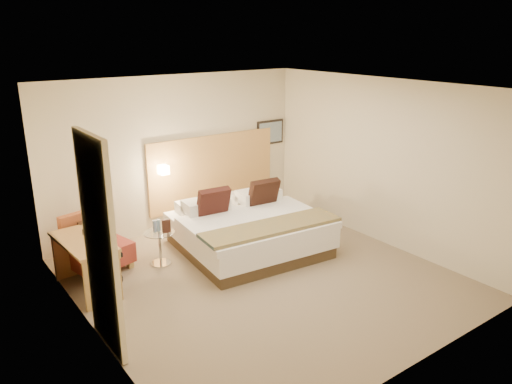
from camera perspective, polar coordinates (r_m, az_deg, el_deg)
floor at (r=7.27m, az=0.86°, el=-9.89°), size 4.80×5.00×0.02m
ceiling at (r=6.46m, az=0.98°, el=11.97°), size 4.80×5.00×0.02m
wall_back at (r=8.80m, az=-9.00°, el=4.35°), size 4.80×0.02×2.70m
wall_front at (r=5.10m, az=18.28°, el=-6.49°), size 4.80×0.02×2.70m
wall_left at (r=5.70m, az=-18.84°, el=-3.92°), size 0.02×5.00×2.70m
wall_right at (r=8.36m, az=14.24°, el=3.31°), size 0.02×5.00×2.70m
headboard_panel at (r=9.20m, az=-4.90°, el=2.52°), size 2.60×0.04×1.30m
art_frame at (r=9.81m, az=1.62°, el=6.85°), size 0.62×0.03×0.47m
art_canvas at (r=9.79m, az=1.69°, el=6.83°), size 0.54×0.01×0.39m
lamp_arm at (r=8.62m, az=-10.72°, el=2.61°), size 0.02×0.12×0.02m
lamp_shade at (r=8.57m, az=-10.55°, el=2.52°), size 0.15×0.15×0.15m
curtain at (r=5.54m, az=-17.41°, el=-5.87°), size 0.06×0.90×2.42m
bottle_a at (r=7.60m, az=-11.50°, el=-3.86°), size 0.07×0.07×0.18m
bottle_b at (r=7.64m, az=-11.07°, el=-3.73°), size 0.07×0.07×0.18m
menu_folder at (r=7.56m, az=-10.21°, el=-3.84°), size 0.13×0.07×0.20m
bed at (r=8.04m, az=-0.93°, el=-4.29°), size 2.31×2.26×1.05m
lounge_chair at (r=7.78m, az=-17.80°, el=-6.00°), size 0.95×0.87×0.86m
side_table at (r=7.70m, az=-10.92°, el=-6.11°), size 0.54×0.54×0.51m
desk at (r=7.10m, az=-18.87°, el=-6.34°), size 0.62×1.21×0.73m
desk_chair at (r=7.35m, az=-17.13°, el=-7.44°), size 0.55×0.55×0.80m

